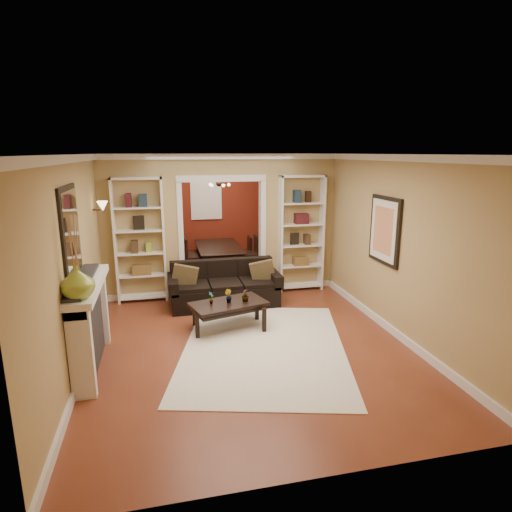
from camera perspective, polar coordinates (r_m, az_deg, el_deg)
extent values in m
plane|color=brown|center=(7.53, -2.99, -7.58)|extent=(8.00, 8.00, 0.00)
plane|color=white|center=(7.02, -3.27, 13.43)|extent=(8.00, 8.00, 0.00)
plane|color=tan|center=(11.07, -6.67, 6.43)|extent=(8.00, 0.00, 8.00)
plane|color=tan|center=(3.44, 8.48, -10.11)|extent=(8.00, 0.00, 8.00)
plane|color=tan|center=(7.14, -21.23, 1.61)|extent=(0.00, 8.00, 8.00)
plane|color=tan|center=(7.84, 13.32, 3.19)|extent=(0.00, 8.00, 8.00)
cube|color=tan|center=(8.32, -4.53, 4.10)|extent=(4.50, 0.15, 2.70)
cube|color=maroon|center=(11.04, -6.65, 6.26)|extent=(4.44, 0.04, 2.64)
cube|color=#8CA5CC|center=(10.98, -6.66, 7.42)|extent=(0.78, 0.03, 0.98)
cube|color=white|center=(6.28, 1.08, -12.04)|extent=(3.00, 3.64, 0.01)
cube|color=black|center=(7.81, -4.22, -3.77)|extent=(2.01, 0.87, 0.79)
cube|color=brown|center=(7.66, -9.50, -2.63)|extent=(0.45, 0.18, 0.44)
cube|color=brown|center=(7.86, 0.92, -2.03)|extent=(0.45, 0.20, 0.43)
cube|color=black|center=(6.83, -3.67, -7.92)|extent=(1.28, 0.92, 0.44)
imported|color=#336626|center=(6.68, -6.00, -5.57)|extent=(0.11, 0.12, 0.19)
imported|color=#336626|center=(6.71, -3.71, -5.36)|extent=(0.14, 0.15, 0.21)
imported|color=#336626|center=(6.76, -1.45, -5.24)|extent=(0.13, 0.13, 0.20)
cube|color=white|center=(8.11, -15.23, 1.98)|extent=(0.90, 0.30, 2.30)
cube|color=white|center=(8.55, 6.00, 2.97)|extent=(0.90, 0.30, 2.30)
cube|color=white|center=(5.90, -21.03, -8.63)|extent=(0.32, 1.70, 1.16)
imported|color=#8CA435|center=(5.06, -22.73, -3.20)|extent=(0.38, 0.38, 0.38)
cube|color=silver|center=(5.60, -23.51, 3.00)|extent=(0.03, 0.95, 1.10)
cube|color=#FFE0A5|center=(7.59, -20.22, 6.04)|extent=(0.18, 0.18, 0.22)
cube|color=black|center=(6.92, 16.71, 3.30)|extent=(0.04, 0.85, 1.05)
imported|color=black|center=(9.95, -4.76, -0.42)|extent=(1.78, 1.00, 0.63)
cube|color=black|center=(9.56, -7.78, -0.13)|extent=(0.52, 0.52, 0.93)
cube|color=black|center=(9.72, -1.31, 0.16)|extent=(0.57, 0.57, 0.92)
cube|color=black|center=(10.16, -8.08, 0.39)|extent=(0.43, 0.43, 0.83)
cube|color=black|center=(10.31, -1.98, 0.54)|extent=(0.43, 0.43, 0.78)
cube|color=#362318|center=(9.72, -5.92, 9.42)|extent=(0.50, 0.50, 0.30)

